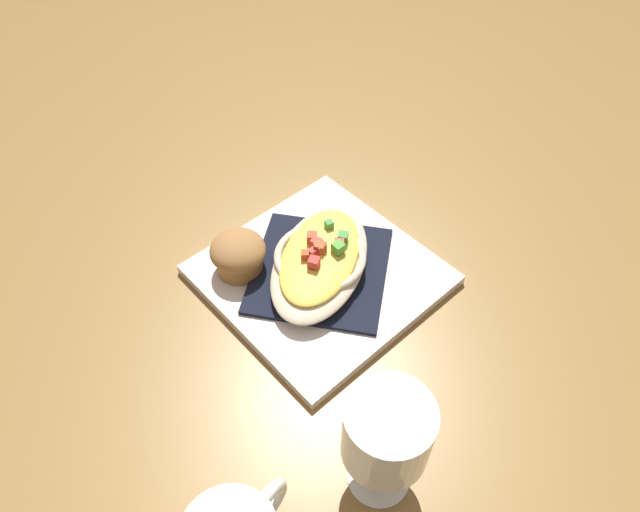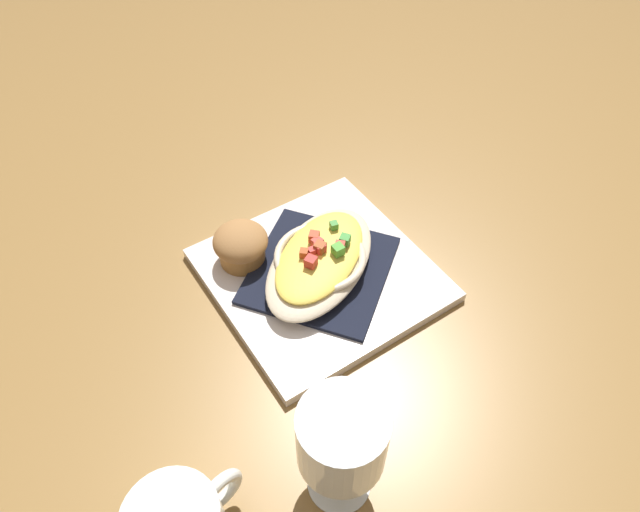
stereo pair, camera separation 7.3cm
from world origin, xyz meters
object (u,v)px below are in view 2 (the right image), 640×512
Objects in this scene: gratin_dish at (320,259)px; muffin at (241,245)px; square_plate at (320,275)px; stemmed_glass at (342,442)px.

gratin_dish is 0.10m from muffin.
muffin is at bearing 146.10° from square_plate.
stemmed_glass reaches higher than gratin_dish.
stemmed_glass is at bearing -89.66° from muffin.
square_plate is at bearing 71.65° from stemmed_glass.
muffin reaches higher than gratin_dish.
square_plate is 0.03m from gratin_dish.
muffin is 0.50× the size of stemmed_glass.
muffin reaches higher than square_plate.
stemmed_glass reaches higher than square_plate.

